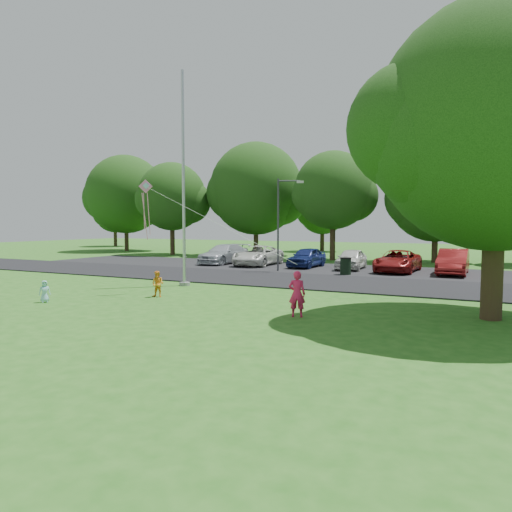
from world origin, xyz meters
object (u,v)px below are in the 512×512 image
at_px(street_lamp, 282,216).
at_px(woman, 297,294).
at_px(flagpole, 184,197).
at_px(child_yellow, 158,284).
at_px(kite, 149,199).
at_px(big_tree, 493,131).
at_px(trash_can, 346,267).
at_px(child_blue, 45,291).

height_order(street_lamp, woman, street_lamp).
xyz_separation_m(flagpole, street_lamp, (1.72, 7.78, -0.77)).
xyz_separation_m(flagpole, child_yellow, (1.02, -3.31, -3.64)).
relative_size(woman, kite, 0.19).
distance_m(street_lamp, big_tree, 15.18).
xyz_separation_m(woman, child_yellow, (-6.40, 1.24, -0.21)).
bearing_deg(trash_can, kite, -117.94).
xyz_separation_m(child_blue, kite, (2.28, 3.31, 3.54)).
bearing_deg(trash_can, woman, -82.19).
bearing_deg(child_yellow, big_tree, -5.90).
xyz_separation_m(child_yellow, kite, (-0.73, 0.47, 3.43)).
bearing_deg(kite, big_tree, -29.87).
relative_size(child_blue, kite, 0.11).
height_order(woman, kite, kite).
bearing_deg(child_yellow, street_lamp, 75.90).
relative_size(woman, child_blue, 1.78).
relative_size(child_yellow, kite, 0.14).
bearing_deg(kite, street_lamp, 50.27).
xyz_separation_m(trash_can, child_yellow, (-4.75, -10.80, 0.01)).
relative_size(woman, child_yellow, 1.39).
height_order(woman, child_yellow, woman).
distance_m(woman, kite, 8.01).
bearing_deg(child_blue, big_tree, -40.51).
relative_size(trash_can, child_blue, 1.24).
xyz_separation_m(street_lamp, big_tree, (11.05, -10.15, 2.27)).
distance_m(street_lamp, child_blue, 14.72).
bearing_deg(street_lamp, child_yellow, -115.06).
height_order(flagpole, child_blue, flagpole).
bearing_deg(child_yellow, flagpole, 96.69).
bearing_deg(trash_can, child_yellow, -113.72).
bearing_deg(street_lamp, trash_can, -25.57).
distance_m(street_lamp, kite, 10.73).
bearing_deg(flagpole, child_yellow, -72.82).
distance_m(street_lamp, woman, 13.84).
relative_size(flagpole, kite, 1.31).
relative_size(street_lamp, trash_can, 5.54).
height_order(trash_can, big_tree, big_tree).
xyz_separation_m(flagpole, child_blue, (-1.99, -6.15, -3.76)).
bearing_deg(big_tree, flagpole, 169.50).
bearing_deg(woman, child_yellow, -25.02).
bearing_deg(trash_can, big_tree, -54.60).
xyz_separation_m(flagpole, woman, (7.42, -4.55, -3.44)).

